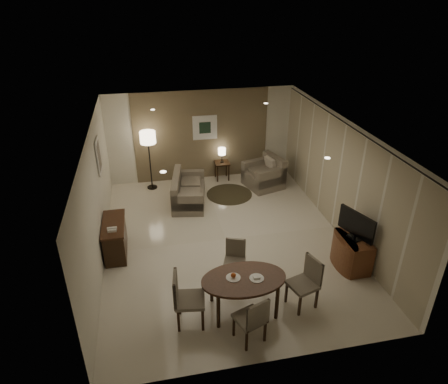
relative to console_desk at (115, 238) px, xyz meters
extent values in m
cube|color=beige|center=(2.49, 0.00, -0.38)|extent=(5.50, 7.00, 0.00)
cube|color=white|center=(2.49, 0.00, 2.33)|extent=(5.50, 7.00, 0.00)
cube|color=#756449|center=(2.49, 3.50, 0.98)|extent=(5.50, 0.00, 2.70)
cube|color=beige|center=(-0.26, 0.00, 0.98)|extent=(0.00, 7.00, 2.70)
cube|color=beige|center=(5.24, 0.00, 0.98)|extent=(0.00, 7.00, 2.70)
cube|color=#756449|center=(2.49, 3.48, 0.98)|extent=(3.96, 0.03, 2.70)
cylinder|color=black|center=(5.17, 0.00, 2.27)|extent=(0.03, 6.80, 0.03)
cube|color=silver|center=(2.59, 3.46, 1.23)|extent=(0.72, 0.03, 0.72)
cube|color=#1A301F|center=(2.59, 3.44, 1.23)|extent=(0.34, 0.01, 0.34)
cube|color=silver|center=(-0.23, 1.20, 1.48)|extent=(0.03, 0.60, 0.80)
cube|color=gray|center=(-0.21, 1.20, 1.48)|extent=(0.01, 0.46, 0.64)
cylinder|color=white|center=(1.09, -1.80, 2.31)|extent=(0.10, 0.10, 0.01)
cylinder|color=white|center=(3.89, -1.80, 2.31)|extent=(0.10, 0.10, 0.01)
cylinder|color=white|center=(1.09, 1.80, 2.31)|extent=(0.10, 0.10, 0.01)
cylinder|color=white|center=(3.89, 1.80, 2.31)|extent=(0.10, 0.10, 0.01)
cylinder|color=white|center=(2.16, -2.24, 0.35)|extent=(0.26, 0.26, 0.02)
cylinder|color=white|center=(2.56, -2.34, 0.35)|extent=(0.26, 0.26, 0.02)
sphere|color=#B44414|center=(2.16, -2.24, 0.40)|extent=(0.09, 0.09, 0.09)
cube|color=white|center=(2.56, -2.34, 0.37)|extent=(0.12, 0.08, 0.03)
cylinder|color=#3E3622|center=(3.05, 2.18, -0.37)|extent=(1.29, 1.29, 0.01)
camera|label=1|loc=(0.87, -7.64, 4.96)|focal=32.00mm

